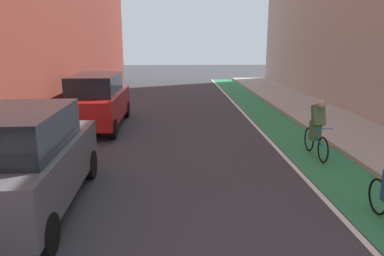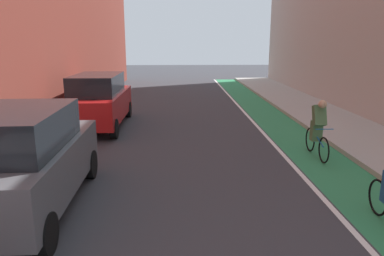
{
  "view_description": "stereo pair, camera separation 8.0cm",
  "coord_description": "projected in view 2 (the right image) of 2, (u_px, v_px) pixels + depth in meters",
  "views": [
    {
      "loc": [
        -0.4,
        2.05,
        3.16
      ],
      "look_at": [
        -0.03,
        10.22,
        1.18
      ],
      "focal_mm": 33.93,
      "sensor_mm": 36.0,
      "label": 1
    },
    {
      "loc": [
        -0.32,
        2.04,
        3.16
      ],
      "look_at": [
        -0.03,
        10.22,
        1.18
      ],
      "focal_mm": 33.93,
      "sensor_mm": 36.0,
      "label": 2
    }
  ],
  "objects": [
    {
      "name": "ground_plane",
      "position": [
        190.0,
        143.0,
        11.52
      ],
      "size": [
        75.36,
        75.36,
        0.0
      ],
      "primitive_type": "plane",
      "color": "#38383D"
    },
    {
      "name": "bike_lane_paint",
      "position": [
        282.0,
        127.0,
        13.58
      ],
      "size": [
        1.6,
        34.25,
        0.0
      ],
      "primitive_type": "cube",
      "color": "#2D8451",
      "rests_on": "ground"
    },
    {
      "name": "lane_divider_stripe",
      "position": [
        258.0,
        127.0,
        13.55
      ],
      "size": [
        0.12,
        34.25,
        0.0
      ],
      "primitive_type": "cube",
      "color": "white",
      "rests_on": "ground"
    },
    {
      "name": "sidewalk_right",
      "position": [
        340.0,
        125.0,
        13.64
      ],
      "size": [
        2.79,
        34.25,
        0.14
      ],
      "primitive_type": "cube",
      "color": "#A8A59E",
      "rests_on": "ground"
    },
    {
      "name": "parked_suv_gray",
      "position": [
        20.0,
        160.0,
        6.71
      ],
      "size": [
        2.08,
        4.3,
        1.98
      ],
      "color": "#595B60",
      "rests_on": "ground"
    },
    {
      "name": "parked_suv_red",
      "position": [
        99.0,
        100.0,
        13.36
      ],
      "size": [
        1.82,
        4.58,
        1.98
      ],
      "color": "red",
      "rests_on": "ground"
    },
    {
      "name": "cyclist_trailing",
      "position": [
        318.0,
        128.0,
        9.97
      ],
      "size": [
        0.48,
        1.75,
        1.63
      ],
      "color": "black",
      "rests_on": "ground"
    }
  ]
}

